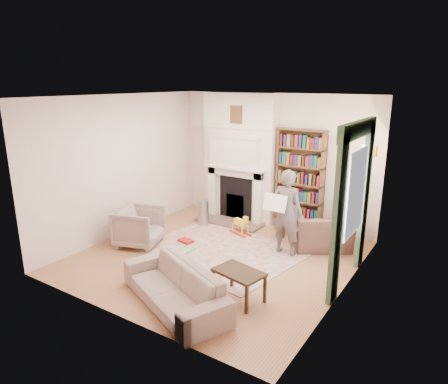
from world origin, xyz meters
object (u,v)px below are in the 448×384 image
Objects in this scene: armchair_reading at (322,230)px; paraffin_heater at (203,212)px; sofa at (174,286)px; man_reading at (287,212)px; coffee_table at (239,285)px; bookcase at (300,175)px; armchair_left at (139,227)px; rocking_horse at (240,225)px.

paraffin_heater is (-2.59, -0.20, -0.08)m from armchair_reading.
sofa is 2.56m from man_reading.
coffee_table is at bearing 47.31° from armchair_reading.
bookcase is 0.95× the size of sofa.
armchair_left reaches higher than armchair_reading.
armchair_left is 1.61m from paraffin_heater.
armchair_left reaches higher than rocking_horse.
armchair_left is 0.41× the size of sofa.
armchair_reading is at bearing 94.57° from sofa.
armchair_reading reaches higher than rocking_horse.
coffee_table is (2.62, -0.68, -0.14)m from armchair_left.
man_reading reaches higher than armchair_reading.
man_reading is at bearing 2.92° from rocking_horse.
bookcase reaches higher than armchair_reading.
armchair_reading is 2.22× the size of rocking_horse.
man_reading is (0.31, -1.29, -0.39)m from bookcase.
bookcase reaches higher than coffee_table.
bookcase is 2.64× the size of coffee_table.
man_reading reaches higher than paraffin_heater.
bookcase is at bearing 67.26° from rocking_horse.
sofa is 3.25m from paraffin_heater.
sofa is at bearing -61.14° from paraffin_heater.
coffee_table is at bearing 95.46° from man_reading.
paraffin_heater is at bearing -154.18° from bookcase.
armchair_left is (-2.95, -1.76, 0.01)m from armchair_reading.
bookcase is 1.31m from armchair_reading.
bookcase is 3.39m from armchair_left.
coffee_table is (-0.34, -2.44, -0.13)m from armchair_reading.
coffee_table is 1.44× the size of rocking_horse.
man_reading is at bearing 18.30° from armchair_reading.
man_reading is at bearing 99.94° from sofa.
man_reading is at bearing -76.44° from bookcase.
bookcase reaches higher than man_reading.
armchair_left is at bearing -113.11° from rocking_horse.
armchair_reading is 0.56× the size of sofa.
armchair_left is 2.71m from coffee_table.
paraffin_heater is at bearing -30.42° from armchair_reading.
rocking_horse is at bearing 131.73° from coffee_table.
paraffin_heater is at bearing 142.01° from sofa.
armchair_left is 2.32m from sofa.
bookcase is at bearing -76.92° from armchair_reading.
bookcase is at bearing -74.48° from man_reading.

